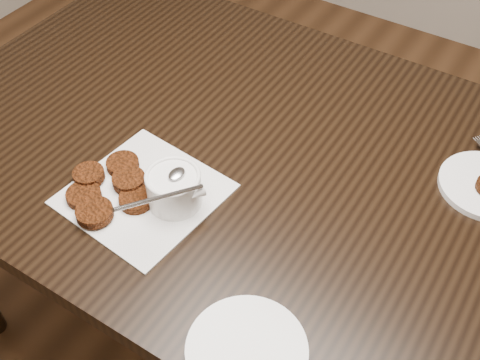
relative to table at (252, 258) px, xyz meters
The scene contains 5 objects.
table is the anchor object (origin of this frame).
napkin 0.45m from the table, 117.95° to the right, with size 0.26×0.26×0.00m, color white.
sauce_ramekin 0.50m from the table, 104.75° to the right, with size 0.14×0.14×0.14m, color white, non-canonical shape.
patty_cluster 0.49m from the table, 124.81° to the right, with size 0.21×0.21×0.02m, color #69290D, non-canonical shape.
plate_empty 0.59m from the table, 60.21° to the right, with size 0.19×0.19×0.01m, color white.
Camera 1 is at (0.42, -0.60, 1.60)m, focal length 44.53 mm.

